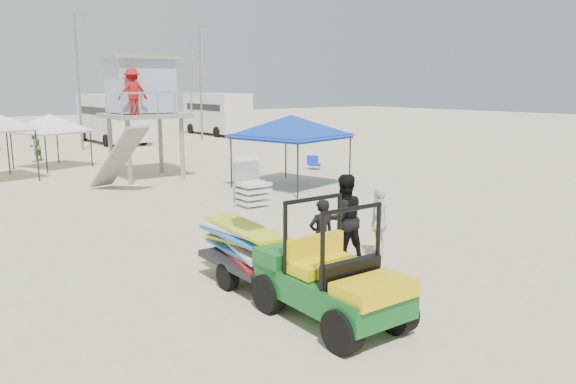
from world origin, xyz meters
TOP-DOWN VIEW (x-y plane):
  - ground at (0.00, 0.00)m, footprint 140.00×140.00m
  - utility_cart at (-1.76, -1.15)m, footprint 1.40×2.64m
  - surf_trailer at (-1.76, 1.18)m, footprint 1.40×2.54m
  - man_left at (-0.24, 0.88)m, footprint 0.63×0.47m
  - man_mid at (0.61, 1.13)m, footprint 1.09×0.93m
  - man_right at (1.46, 0.88)m, footprint 1.01×0.84m
  - lifeguard_tower at (1.69, 14.64)m, footprint 3.15×3.15m
  - canopy_blue at (5.38, 9.25)m, footprint 4.08×4.08m
  - canopy_white_c at (-0.54, 20.05)m, footprint 3.42×3.42m
  - beach_chair_b at (3.70, 9.76)m, footprint 0.56×0.60m
  - beach_chair_c at (9.03, 12.33)m, footprint 0.73×0.86m
  - rv_mid_right at (6.00, 29.99)m, footprint 2.64×7.00m
  - rv_far_right at (15.00, 31.49)m, footprint 2.64×6.60m
  - light_pole_left at (3.00, 27.00)m, footprint 0.14×0.14m
  - light_pole_right at (12.00, 28.50)m, footprint 0.14×0.14m

SIDE VIEW (x-z plane):
  - ground at x=0.00m, z-range 0.00..0.00m
  - beach_chair_b at x=3.70m, z-range -0.01..0.63m
  - beach_chair_c at x=9.03m, z-range -0.01..0.63m
  - man_left at x=-0.24m, z-range 0.00..1.56m
  - man_right at x=1.46m, z-range 0.00..1.62m
  - surf_trailer at x=-1.76m, z-range -0.21..2.03m
  - utility_cart at x=-1.76m, z-range -0.07..1.92m
  - man_mid at x=0.61m, z-range 0.00..1.96m
  - rv_far_right at x=15.00m, z-range 0.17..3.42m
  - rv_mid_right at x=6.00m, z-range 0.17..3.42m
  - canopy_white_c at x=-0.54m, z-range 0.93..3.88m
  - canopy_blue at x=5.38m, z-range 1.03..4.19m
  - lifeguard_tower at x=1.69m, z-range 1.20..6.09m
  - light_pole_left at x=3.00m, z-range 0.00..8.00m
  - light_pole_right at x=12.00m, z-range 0.00..8.00m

